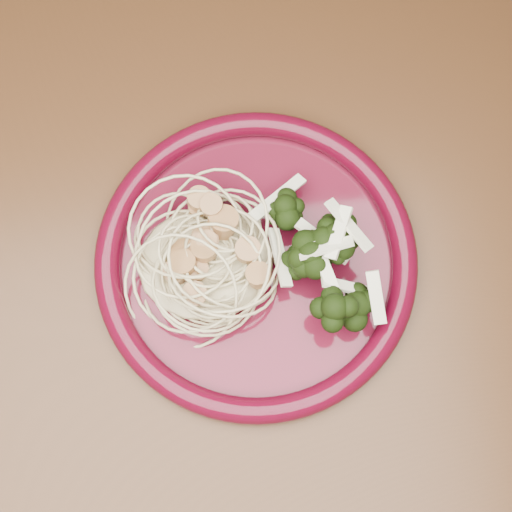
% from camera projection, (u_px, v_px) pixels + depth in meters
% --- Properties ---
extents(dining_table, '(1.20, 0.80, 0.75)m').
position_uv_depth(dining_table, '(153.00, 299.00, 0.67)').
color(dining_table, '#472814').
rests_on(dining_table, ground).
extents(dinner_plate, '(0.27, 0.27, 0.02)m').
position_uv_depth(dinner_plate, '(256.00, 260.00, 0.56)').
color(dinner_plate, '#4B0C1C').
rests_on(dinner_plate, dining_table).
extents(spaghetti_pile, '(0.11, 0.10, 0.02)m').
position_uv_depth(spaghetti_pile, '(205.00, 260.00, 0.56)').
color(spaghetti_pile, '#C8BD91').
rests_on(spaghetti_pile, dinner_plate).
extents(scallop_cluster, '(0.11, 0.11, 0.04)m').
position_uv_depth(scallop_cluster, '(202.00, 248.00, 0.53)').
color(scallop_cluster, '#AA7C49').
rests_on(scallop_cluster, spaghetti_pile).
extents(broccoli_pile, '(0.08, 0.12, 0.04)m').
position_uv_depth(broccoli_pile, '(319.00, 250.00, 0.55)').
color(broccoli_pile, black).
rests_on(broccoli_pile, dinner_plate).
extents(onion_garnish, '(0.06, 0.08, 0.05)m').
position_uv_depth(onion_garnish, '(322.00, 240.00, 0.52)').
color(onion_garnish, beige).
rests_on(onion_garnish, broccoli_pile).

